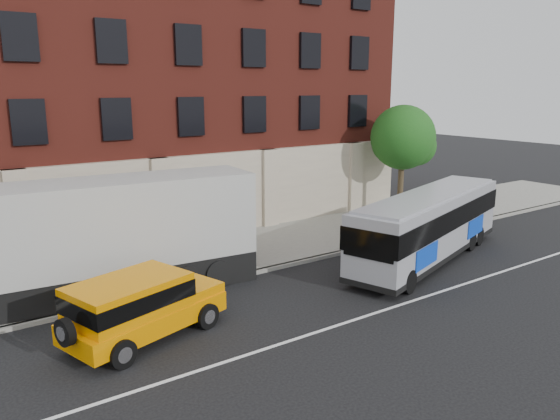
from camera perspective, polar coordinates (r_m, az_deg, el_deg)
ground at (r=16.32m, az=4.37°, el=-13.66°), size 120.00×120.00×0.00m
sidewalk at (r=23.43m, az=-9.70°, el=-5.20°), size 60.00×6.00×0.15m
kerb at (r=20.89m, az=-6.15°, el=-7.36°), size 60.00×0.25×0.15m
lane_line at (r=16.67m, az=3.25°, el=-13.03°), size 60.00×0.12×0.01m
building at (r=29.67m, az=-17.01°, el=12.95°), size 30.00×12.10×15.00m
street_tree at (r=30.98m, az=12.99°, el=7.27°), size 3.60×3.60×6.20m
city_bus at (r=23.72m, az=15.56°, el=-1.37°), size 10.95×5.41×2.95m
yellow_suv at (r=16.42m, az=-14.82°, el=-9.65°), size 5.22×3.27×1.94m
shipping_container at (r=19.69m, az=-20.77°, el=-3.34°), size 12.69×3.62×4.17m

